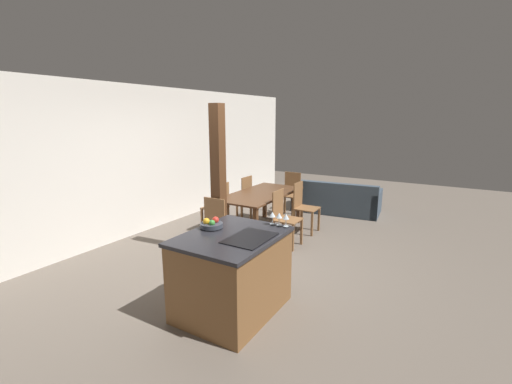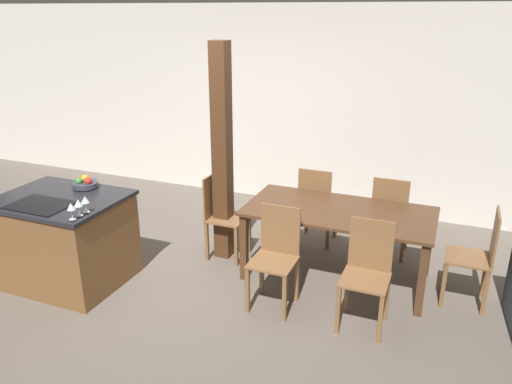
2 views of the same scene
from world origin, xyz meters
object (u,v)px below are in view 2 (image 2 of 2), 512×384
Objects in this scene: dining_chair_near_right at (367,272)px; dining_chair_far_left at (316,204)px; dining_chair_head_end at (222,214)px; wine_glass_far at (85,200)px; timber_post at (222,155)px; fruit_bowl at (85,183)px; dining_chair_foot_end at (477,256)px; wine_glass_middle at (78,204)px; dining_chair_far_right at (390,215)px; dining_table at (339,219)px; kitchen_island at (65,239)px; wine_glass_near at (71,207)px; dining_chair_near_left at (276,255)px.

dining_chair_far_left is (-0.83, 1.37, 0.00)m from dining_chair_near_right.
dining_chair_far_left is 1.00× the size of dining_chair_head_end.
timber_post reaches higher than wine_glass_far.
fruit_bowl is 0.27× the size of dining_chair_foot_end.
dining_chair_near_right is at bearing 16.27° from wine_glass_middle.
wine_glass_middle reaches higher than dining_chair_near_right.
dining_chair_far_right is (0.00, 1.37, 0.00)m from dining_chair_near_right.
dining_chair_foot_end is 2.67m from timber_post.
wine_glass_middle is 0.08× the size of dining_table.
wine_glass_middle is 3.23m from dining_chair_far_right.
timber_post reaches higher than fruit_bowl.
dining_chair_near_right is at bearing -58.79° from dining_table.
kitchen_island is 1.27× the size of dining_chair_near_right.
dining_chair_far_left is at bearing -111.82° from dining_chair_foot_end.
dining_chair_far_right is at bearing 39.49° from wine_glass_far.
wine_glass_far reaches higher than dining_chair_near_right.
dining_chair_head_end is (0.70, 1.48, -0.53)m from wine_glass_near.
dining_table is 0.79× the size of timber_post.
dining_chair_near_left is at bearing -121.21° from dining_table.
timber_post is at bearing 64.31° from wine_glass_near.
dining_chair_foot_end is (0.88, 0.69, 0.00)m from dining_chair_near_right.
timber_post reaches higher than dining_chair_near_right.
wine_glass_middle reaches higher than dining_chair_far_left.
dining_chair_head_end is (0.70, 1.39, -0.53)m from wine_glass_middle.
kitchen_island is 0.65× the size of dining_table.
wine_glass_near is at bearing -57.24° from fruit_bowl.
timber_post is (1.24, 1.09, 0.71)m from kitchen_island.
dining_chair_near_left is at bearing 2.22° from fruit_bowl.
dining_chair_foot_end is (1.72, -0.69, 0.00)m from dining_chair_far_left.
dining_chair_head_end is 2.60m from dining_chair_foot_end.
wine_glass_near is 0.16× the size of dining_chair_near_left.
dining_chair_near_left is (1.58, 0.79, -0.53)m from wine_glass_near.
wine_glass_far is 2.60m from dining_chair_far_left.
dining_table is 1.97× the size of dining_chair_near_left.
dining_chair_foot_end is at bearing 21.82° from dining_chair_near_left.
kitchen_island is 2.75m from dining_chair_far_left.
wine_glass_near is 1.00× the size of wine_glass_middle.
fruit_bowl is at bearing 26.81° from dining_chair_far_right.
dining_chair_far_left is 1.00× the size of dining_chair_far_right.
dining_chair_near_left reaches higher than kitchen_island.
fruit_bowl is 3.86m from dining_chair_foot_end.
dining_chair_head_end is at bearing 158.18° from dining_chair_near_right.
wine_glass_middle reaches higher than dining_chair_foot_end.
wine_glass_near is 2.52m from dining_table.
wine_glass_middle reaches higher than dining_chair_far_right.
wine_glass_near is 2.74m from dining_chair_far_left.
wine_glass_middle is 0.16× the size of dining_chair_head_end.
dining_chair_near_right is 1.95m from timber_post.
dining_chair_far_right is at bearing 58.79° from dining_chair_near_left.
fruit_bowl is at bearing 130.55° from wine_glass_far.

